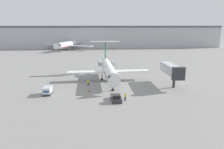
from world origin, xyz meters
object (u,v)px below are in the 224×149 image
object	(u,v)px
luggage_cart	(47,91)
airplane_parked_far_left	(69,44)
airplane_main	(109,69)
jet_bridge	(171,70)
worker_near_tug	(125,96)
traffic_cone_left	(89,90)
pushback_tug	(116,98)
worker_by_wing	(88,82)

from	to	relation	value
luggage_cart	airplane_parked_far_left	world-z (taller)	airplane_parked_far_left
airplane_main	jet_bridge	xyz separation A→B (m)	(17.13, -7.09, 0.98)
airplane_main	jet_bridge	world-z (taller)	airplane_main
worker_near_tug	traffic_cone_left	xyz separation A→B (m)	(-8.40, 7.48, -0.63)
jet_bridge	pushback_tug	bearing A→B (deg)	-145.02
airplane_main	pushback_tug	distance (m)	19.01
luggage_cart	traffic_cone_left	world-z (taller)	luggage_cart
traffic_cone_left	jet_bridge	bearing A→B (deg)	10.54
airplane_main	airplane_parked_far_left	world-z (taller)	airplane_main
luggage_cart	traffic_cone_left	distance (m)	10.16
worker_by_wing	airplane_parked_far_left	bearing A→B (deg)	99.54
jet_bridge	airplane_parked_far_left	bearing A→B (deg)	112.69
worker_by_wing	traffic_cone_left	distance (m)	5.71
pushback_tug	worker_by_wing	world-z (taller)	worker_by_wing
luggage_cart	airplane_parked_far_left	distance (m)	98.54
worker_near_tug	worker_by_wing	distance (m)	15.74
pushback_tug	luggage_cart	xyz separation A→B (m)	(-16.38, 5.80, 0.36)
pushback_tug	worker_by_wing	size ratio (longest dim) A/B	2.63
worker_near_tug	airplane_parked_far_left	world-z (taller)	airplane_parked_far_left
airplane_main	traffic_cone_left	size ratio (longest dim) A/B	39.73
traffic_cone_left	jet_bridge	size ratio (longest dim) A/B	0.06
worker_by_wing	jet_bridge	world-z (taller)	jet_bridge
airplane_parked_far_left	jet_bridge	world-z (taller)	airplane_parked_far_left
luggage_cart	airplane_main	bearing A→B (deg)	39.11
airplane_main	worker_near_tug	xyz separation A→B (m)	(2.44, -18.87, -2.50)
worker_near_tug	pushback_tug	bearing A→B (deg)	177.89
pushback_tug	airplane_parked_far_left	bearing A→B (deg)	101.88
pushback_tug	worker_near_tug	xyz separation A→B (m)	(2.04, -0.08, 0.37)
airplane_main	traffic_cone_left	xyz separation A→B (m)	(-5.96, -11.38, -3.13)
airplane_main	pushback_tug	size ratio (longest dim) A/B	6.08
pushback_tug	airplane_parked_far_left	size ratio (longest dim) A/B	0.14
airplane_parked_far_left	jet_bridge	xyz separation A→B (m)	(38.65, -92.44, 0.53)
worker_by_wing	jet_bridge	bearing A→B (deg)	-3.37
airplane_main	worker_by_wing	bearing A→B (deg)	-137.37
airplane_parked_far_left	pushback_tug	bearing A→B (deg)	-78.12
worker_near_tug	jet_bridge	world-z (taller)	jet_bridge
worker_by_wing	pushback_tug	bearing A→B (deg)	-63.21
airplane_parked_far_left	jet_bridge	bearing A→B (deg)	-67.31
jet_bridge	traffic_cone_left	bearing A→B (deg)	-169.46
traffic_cone_left	airplane_parked_far_left	size ratio (longest dim) A/B	0.02
airplane_main	pushback_tug	bearing A→B (deg)	-88.78
worker_by_wing	traffic_cone_left	size ratio (longest dim) A/B	2.49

